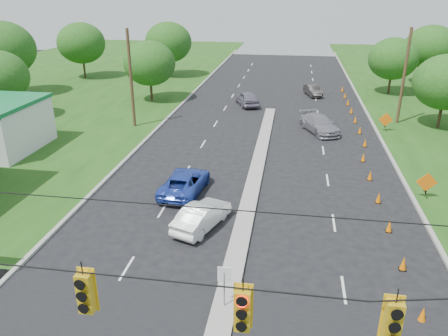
# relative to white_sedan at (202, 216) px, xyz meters

# --- Properties ---
(curb_left) EXTENTS (0.25, 110.00, 0.16)m
(curb_left) POSITION_rel_white_sedan_xyz_m (-7.84, 17.60, -0.71)
(curb_left) COLOR gray
(curb_left) RESTS_ON ground
(curb_right) EXTENTS (0.25, 110.00, 0.16)m
(curb_right) POSITION_rel_white_sedan_xyz_m (12.36, 17.60, -0.71)
(curb_right) COLOR gray
(curb_right) RESTS_ON ground
(median) EXTENTS (1.00, 34.00, 0.18)m
(median) POSITION_rel_white_sedan_xyz_m (2.26, 8.60, -0.71)
(median) COLOR gray
(median) RESTS_ON ground
(median_sign) EXTENTS (0.55, 0.06, 2.05)m
(median_sign) POSITION_rel_white_sedan_xyz_m (2.26, -6.40, 0.76)
(median_sign) COLOR gray
(median_sign) RESTS_ON ground
(utility_pole_far_left) EXTENTS (0.28, 0.28, 9.00)m
(utility_pole_far_left) POSITION_rel_white_sedan_xyz_m (-10.24, 17.60, 3.79)
(utility_pole_far_left) COLOR #422D1C
(utility_pole_far_left) RESTS_ON ground
(utility_pole_far_right) EXTENTS (0.28, 0.28, 9.00)m
(utility_pole_far_right) POSITION_rel_white_sedan_xyz_m (14.76, 22.60, 3.79)
(utility_pole_far_right) COLOR #422D1C
(utility_pole_far_right) RESTS_ON ground
(cone_1) EXTENTS (0.32, 0.32, 0.70)m
(cone_1) POSITION_rel_white_sedan_xyz_m (10.13, -5.90, -0.36)
(cone_1) COLOR orange
(cone_1) RESTS_ON ground
(cone_2) EXTENTS (0.32, 0.32, 0.70)m
(cone_2) POSITION_rel_white_sedan_xyz_m (10.13, -2.40, -0.36)
(cone_2) COLOR orange
(cone_2) RESTS_ON ground
(cone_3) EXTENTS (0.32, 0.32, 0.70)m
(cone_3) POSITION_rel_white_sedan_xyz_m (10.13, 1.10, -0.36)
(cone_3) COLOR orange
(cone_3) RESTS_ON ground
(cone_4) EXTENTS (0.32, 0.32, 0.70)m
(cone_4) POSITION_rel_white_sedan_xyz_m (10.13, 4.60, -0.36)
(cone_4) COLOR orange
(cone_4) RESTS_ON ground
(cone_5) EXTENTS (0.32, 0.32, 0.70)m
(cone_5) POSITION_rel_white_sedan_xyz_m (10.13, 8.10, -0.36)
(cone_5) COLOR orange
(cone_5) RESTS_ON ground
(cone_6) EXTENTS (0.32, 0.32, 0.70)m
(cone_6) POSITION_rel_white_sedan_xyz_m (10.13, 11.60, -0.36)
(cone_6) COLOR orange
(cone_6) RESTS_ON ground
(cone_7) EXTENTS (0.32, 0.32, 0.70)m
(cone_7) POSITION_rel_white_sedan_xyz_m (10.73, 15.10, -0.36)
(cone_7) COLOR orange
(cone_7) RESTS_ON ground
(cone_8) EXTENTS (0.32, 0.32, 0.70)m
(cone_8) POSITION_rel_white_sedan_xyz_m (10.73, 18.60, -0.36)
(cone_8) COLOR orange
(cone_8) RESTS_ON ground
(cone_9) EXTENTS (0.32, 0.32, 0.70)m
(cone_9) POSITION_rel_white_sedan_xyz_m (10.73, 22.10, -0.36)
(cone_9) COLOR orange
(cone_9) RESTS_ON ground
(cone_10) EXTENTS (0.32, 0.32, 0.70)m
(cone_10) POSITION_rel_white_sedan_xyz_m (10.73, 25.60, -0.36)
(cone_10) COLOR orange
(cone_10) RESTS_ON ground
(cone_11) EXTENTS (0.32, 0.32, 0.70)m
(cone_11) POSITION_rel_white_sedan_xyz_m (10.73, 29.10, -0.36)
(cone_11) COLOR orange
(cone_11) RESTS_ON ground
(cone_12) EXTENTS (0.32, 0.32, 0.70)m
(cone_12) POSITION_rel_white_sedan_xyz_m (10.73, 32.60, -0.36)
(cone_12) COLOR orange
(cone_12) RESTS_ON ground
(cone_13) EXTENTS (0.32, 0.32, 0.70)m
(cone_13) POSITION_rel_white_sedan_xyz_m (10.73, 36.10, -0.36)
(cone_13) COLOR orange
(cone_13) RESTS_ON ground
(work_sign_1) EXTENTS (1.27, 0.58, 1.37)m
(work_sign_1) POSITION_rel_white_sedan_xyz_m (13.06, 5.60, 0.39)
(work_sign_1) COLOR black
(work_sign_1) RESTS_ON ground
(work_sign_2) EXTENTS (1.27, 0.58, 1.37)m
(work_sign_2) POSITION_rel_white_sedan_xyz_m (13.06, 19.60, 0.39)
(work_sign_2) COLOR black
(work_sign_2) RESTS_ON ground
(tree_3) EXTENTS (7.56, 7.56, 8.82)m
(tree_3) POSITION_rel_white_sedan_xyz_m (-29.74, 27.60, 4.87)
(tree_3) COLOR black
(tree_3) RESTS_ON ground
(tree_4) EXTENTS (6.72, 6.72, 7.84)m
(tree_4) POSITION_rel_white_sedan_xyz_m (-25.74, 39.60, 4.25)
(tree_4) COLOR black
(tree_4) RESTS_ON ground
(tree_5) EXTENTS (5.88, 5.88, 6.86)m
(tree_5) POSITION_rel_white_sedan_xyz_m (-11.74, 27.60, 3.63)
(tree_5) COLOR black
(tree_5) RESTS_ON ground
(tree_6) EXTENTS (6.72, 6.72, 7.84)m
(tree_6) POSITION_rel_white_sedan_xyz_m (-13.74, 42.60, 4.25)
(tree_6) COLOR black
(tree_6) RESTS_ON ground
(tree_9) EXTENTS (5.88, 5.88, 6.86)m
(tree_9) POSITION_rel_white_sedan_xyz_m (18.26, 21.60, 3.63)
(tree_9) COLOR black
(tree_9) RESTS_ON ground
(tree_11) EXTENTS (6.72, 6.72, 7.84)m
(tree_11) POSITION_rel_white_sedan_xyz_m (22.26, 42.60, 4.25)
(tree_11) COLOR black
(tree_11) RESTS_ON ground
(tree_12) EXTENTS (5.88, 5.88, 6.86)m
(tree_12) POSITION_rel_white_sedan_xyz_m (16.26, 35.60, 3.63)
(tree_12) COLOR black
(tree_12) RESTS_ON ground
(white_sedan) EXTENTS (2.82, 4.54, 1.41)m
(white_sedan) POSITION_rel_white_sedan_xyz_m (0.00, 0.00, 0.00)
(white_sedan) COLOR white
(white_sedan) RESTS_ON ground
(blue_pickup) EXTENTS (2.69, 5.29, 1.43)m
(blue_pickup) POSITION_rel_white_sedan_xyz_m (-2.00, 4.18, 0.01)
(blue_pickup) COLOR #253FA8
(blue_pickup) RESTS_ON ground
(silver_car_far) EXTENTS (4.08, 5.70, 1.53)m
(silver_car_far) POSITION_rel_white_sedan_xyz_m (7.10, 18.59, 0.06)
(silver_car_far) COLOR gray
(silver_car_far) RESTS_ON ground
(silver_car_oncoming) EXTENTS (3.43, 5.10, 1.61)m
(silver_car_oncoming) POSITION_rel_white_sedan_xyz_m (-0.49, 27.25, 0.10)
(silver_car_oncoming) COLOR slate
(silver_car_oncoming) RESTS_ON ground
(dark_car_receding) EXTENTS (2.41, 4.13, 1.29)m
(dark_car_receding) POSITION_rel_white_sedan_xyz_m (6.93, 33.30, -0.06)
(dark_car_receding) COLOR #272424
(dark_car_receding) RESTS_ON ground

